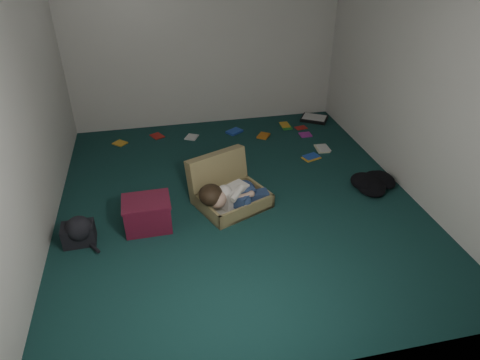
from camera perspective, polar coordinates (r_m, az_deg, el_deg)
name	(u,v)px	position (r m, az deg, el deg)	size (l,w,h in m)	color
floor	(237,199)	(4.96, -0.37, -2.55)	(4.50, 4.50, 0.00)	#133634
wall_back	(204,39)	(6.50, -4.76, 18.29)	(4.50, 4.50, 0.00)	silver
wall_front	(320,227)	(2.46, 10.56, -6.23)	(4.50, 4.50, 0.00)	silver
wall_left	(23,108)	(4.44, -26.91, 8.58)	(4.50, 4.50, 0.00)	silver
wall_right	(417,78)	(5.14, 22.50, 12.46)	(4.50, 4.50, 0.00)	silver
suitcase	(227,189)	(4.84, -1.74, -1.26)	(0.95, 0.94, 0.54)	#968552
person	(233,195)	(4.67, -1.00, -2.00)	(0.81, 0.43, 0.33)	white
maroon_bin	(147,214)	(4.54, -12.24, -4.42)	(0.49, 0.39, 0.34)	maroon
backpack	(79,233)	(4.56, -20.72, -6.65)	(0.39, 0.31, 0.23)	black
clothing_pile	(378,183)	(5.39, 17.89, -0.36)	(0.44, 0.36, 0.14)	black
paper_tray	(314,119)	(7.04, 9.87, 8.08)	(0.50, 0.46, 0.06)	black
book_scatter	(249,138)	(6.35, 1.22, 5.68)	(2.97, 1.37, 0.02)	gold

